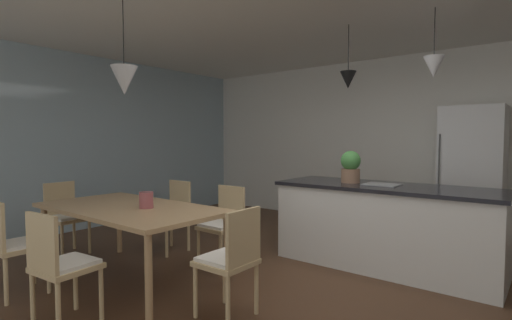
# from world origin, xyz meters

# --- Properties ---
(ground_plane) EXTENTS (10.00, 8.40, 0.04)m
(ground_plane) POSITION_xyz_m (0.00, 0.00, -0.02)
(ground_plane) COLOR #4C301E
(wall_back_kitchen) EXTENTS (10.00, 0.12, 2.70)m
(wall_back_kitchen) POSITION_xyz_m (0.00, 3.26, 1.35)
(wall_back_kitchen) COLOR white
(wall_back_kitchen) RESTS_ON ground_plane
(window_wall_left_glazing) EXTENTS (0.06, 8.40, 2.70)m
(window_wall_left_glazing) POSITION_xyz_m (-4.06, 0.00, 1.35)
(window_wall_left_glazing) COLOR #9EB7C6
(window_wall_left_glazing) RESTS_ON ground_plane
(dining_table) EXTENTS (1.97, 1.04, 0.73)m
(dining_table) POSITION_xyz_m (-1.62, -0.73, 0.67)
(dining_table) COLOR tan
(dining_table) RESTS_ON ground_plane
(chair_near_left) EXTENTS (0.41, 0.41, 0.87)m
(chair_near_left) POSITION_xyz_m (-2.06, -1.62, 0.47)
(chair_near_left) COLOR tan
(chair_near_left) RESTS_ON ground_plane
(chair_window_end) EXTENTS (0.43, 0.43, 0.87)m
(chair_window_end) POSITION_xyz_m (-2.97, -0.74, 0.47)
(chair_window_end) COLOR tan
(chair_window_end) RESTS_ON ground_plane
(chair_far_left) EXTENTS (0.40, 0.40, 0.87)m
(chair_far_left) POSITION_xyz_m (-2.06, 0.16, 0.47)
(chair_far_left) COLOR tan
(chair_far_left) RESTS_ON ground_plane
(chair_near_right) EXTENTS (0.44, 0.44, 0.87)m
(chair_near_right) POSITION_xyz_m (-1.17, -1.62, 0.47)
(chair_near_right) COLOR tan
(chair_near_right) RESTS_ON ground_plane
(chair_far_right) EXTENTS (0.40, 0.40, 0.87)m
(chair_far_right) POSITION_xyz_m (-1.17, 0.16, 0.47)
(chair_far_right) COLOR tan
(chair_far_right) RESTS_ON ground_plane
(chair_kitchen_end) EXTENTS (0.40, 0.40, 0.87)m
(chair_kitchen_end) POSITION_xyz_m (-0.26, -0.73, 0.47)
(chair_kitchen_end) COLOR tan
(chair_kitchen_end) RESTS_ON ground_plane
(kitchen_island) EXTENTS (2.34, 0.87, 0.91)m
(kitchen_island) POSITION_xyz_m (0.26, 1.20, 0.46)
(kitchen_island) COLOR silver
(kitchen_island) RESTS_ON ground_plane
(refrigerator) EXTENTS (0.75, 0.67, 1.83)m
(refrigerator) POSITION_xyz_m (0.82, 2.86, 0.92)
(refrigerator) COLOR silver
(refrigerator) RESTS_ON ground_plane
(pendant_over_table) EXTENTS (0.25, 0.25, 0.89)m
(pendant_over_table) POSITION_xyz_m (-1.48, -0.86, 1.95)
(pendant_over_table) COLOR black
(pendant_over_island_main) EXTENTS (0.18, 0.18, 0.72)m
(pendant_over_island_main) POSITION_xyz_m (-0.20, 1.20, 2.08)
(pendant_over_island_main) COLOR black
(pendant_over_island_aux) EXTENTS (0.20, 0.20, 0.69)m
(pendant_over_island_aux) POSITION_xyz_m (0.71, 1.20, 2.12)
(pendant_over_island_aux) COLOR black
(potted_plant_on_island) EXTENTS (0.23, 0.23, 0.37)m
(potted_plant_on_island) POSITION_xyz_m (-0.15, 1.20, 1.09)
(potted_plant_on_island) COLOR #8C664C
(potted_plant_on_island) RESTS_ON kitchen_island
(vase_on_dining_table) EXTENTS (0.14, 0.14, 0.16)m
(vase_on_dining_table) POSITION_xyz_m (-1.41, -0.69, 0.81)
(vase_on_dining_table) COLOR #994C51
(vase_on_dining_table) RESTS_ON dining_table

